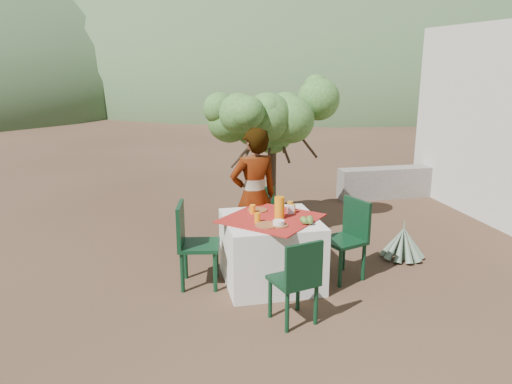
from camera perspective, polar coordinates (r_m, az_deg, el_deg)
ground at (r=5.43m, az=-0.28°, el=-11.89°), size 160.00×160.00×0.00m
table at (r=5.62m, az=1.71°, el=-6.67°), size 1.30×1.30×0.76m
chair_far at (r=6.52m, az=0.46°, el=-2.81°), size 0.45×0.45×0.84m
chair_near at (r=4.73m, az=4.76°, el=-9.79°), size 0.48×0.48×0.85m
chair_left at (r=5.54m, az=-7.36°, el=-5.53°), size 0.51×0.51×0.95m
chair_right at (r=5.80m, az=10.52°, el=-4.85°), size 0.54×0.54×0.92m
person at (r=6.05m, az=-0.22°, el=-0.51°), size 0.68×0.52×1.68m
shrub_tree at (r=7.09m, az=2.23°, el=7.54°), size 1.66×1.63×1.95m
agave at (r=6.60m, az=16.45°, el=-5.66°), size 0.55×0.55×0.59m
stone_wall at (r=9.60m, az=16.85°, el=1.15°), size 2.60×0.35×0.55m
hill_near_right at (r=42.83m, az=5.68°, el=11.51°), size 48.00×48.00×20.00m
hill_far_center at (r=56.88m, az=-15.47°, el=11.87°), size 60.00×60.00×24.00m
hill_far_right at (r=58.49m, az=18.01°, el=11.76°), size 36.00×36.00×14.00m
plate_far at (r=5.75m, az=0.15°, el=-2.07°), size 0.23×0.23×0.01m
plate_near at (r=5.23m, az=1.23°, el=-3.79°), size 0.25×0.25×0.01m
glass_far at (r=5.63m, az=-0.38°, el=-1.98°), size 0.06×0.06×0.10m
glass_near at (r=5.32m, az=0.15°, el=-2.95°), size 0.07×0.07×0.11m
juice_pitcher at (r=5.44m, az=2.69°, el=-1.80°), size 0.11×0.11×0.24m
bowl_plate at (r=5.24m, az=2.61°, el=-3.80°), size 0.20×0.20×0.01m
white_bowl at (r=5.23m, az=2.61°, el=-3.50°), size 0.12×0.12×0.05m
jar_left at (r=5.66m, az=4.22°, el=-1.92°), size 0.06×0.06×0.10m
jar_right at (r=5.76m, az=3.93°, el=-1.58°), size 0.07×0.07×0.11m
napkin_holder at (r=5.64m, az=3.98°, el=-2.01°), size 0.08×0.05×0.10m
fruit_cluster at (r=5.32m, az=5.84°, el=-3.22°), size 0.15×0.14×0.07m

